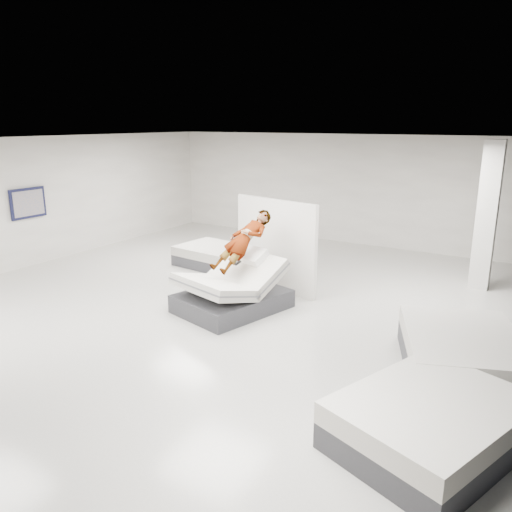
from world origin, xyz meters
name	(u,v)px	position (x,y,z in m)	size (l,w,h in m)	color
room	(210,234)	(0.00, 0.00, 1.60)	(14.00, 14.04, 3.20)	beige
hero_bed	(232,291)	(0.10, 0.54, 0.37)	(1.94, 2.30, 1.15)	#37383C
person	(243,248)	(0.17, 0.83, 1.18)	(0.58, 0.38, 1.59)	slate
remote	(238,263)	(0.30, 0.44, 1.00)	(0.05, 0.14, 0.03)	black
divider_panel	(275,245)	(0.21, 2.05, 0.99)	(2.18, 0.10, 1.98)	silver
flat_bed_right_far	(462,352)	(4.34, 0.24, 0.29)	(2.25, 2.56, 0.59)	#37383C
flat_bed_right_near	(431,423)	(4.36, -1.81, 0.29)	(2.22, 2.53, 0.58)	#37383C
flat_bed_left_far	(215,256)	(-2.01, 2.89, 0.25)	(1.92, 1.52, 0.49)	#37383C
column	(487,216)	(4.00, 4.50, 1.60)	(0.40, 0.40, 3.20)	silver
wall_poster	(28,203)	(-5.93, 0.50, 1.60)	(0.06, 0.95, 0.75)	black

